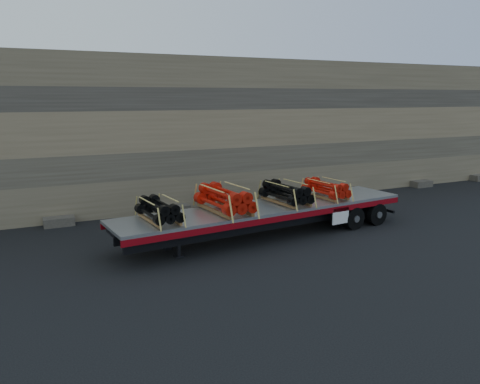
# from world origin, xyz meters

# --- Properties ---
(ground) EXTENTS (120.00, 120.00, 0.00)m
(ground) POSITION_xyz_m (0.00, 0.00, 0.00)
(ground) COLOR black
(ground) RESTS_ON ground
(rock_wall) EXTENTS (44.00, 3.00, 7.00)m
(rock_wall) POSITION_xyz_m (0.00, 6.50, 3.50)
(rock_wall) COLOR #7A6B54
(rock_wall) RESTS_ON ground
(trailer) EXTENTS (11.95, 3.44, 1.18)m
(trailer) POSITION_xyz_m (-1.01, -0.22, 0.59)
(trailer) COLOR #B7BABF
(trailer) RESTS_ON ground
(bundle_front) EXTENTS (1.19, 2.07, 0.70)m
(bundle_front) POSITION_xyz_m (-5.24, -0.65, 1.53)
(bundle_front) COLOR black
(bundle_front) RESTS_ON trailer
(bundle_midfront) EXTENTS (1.47, 2.57, 0.87)m
(bundle_midfront) POSITION_xyz_m (-2.79, -0.40, 1.61)
(bundle_midfront) COLOR red
(bundle_midfront) RESTS_ON trailer
(bundle_midrear) EXTENTS (1.29, 2.26, 0.77)m
(bundle_midrear) POSITION_xyz_m (-0.12, -0.13, 1.56)
(bundle_midrear) COLOR black
(bundle_midrear) RESTS_ON trailer
(bundle_rear) EXTENTS (1.17, 2.04, 0.69)m
(bundle_rear) POSITION_xyz_m (1.87, 0.08, 1.52)
(bundle_rear) COLOR red
(bundle_rear) RESTS_ON trailer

